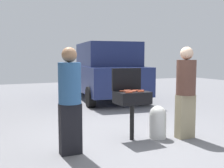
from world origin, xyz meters
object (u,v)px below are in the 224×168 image
at_px(bbq_grill, 132,99).
at_px(hot_dog_6, 140,91).
at_px(hot_dog_3, 133,91).
at_px(hot_dog_2, 127,90).
at_px(hot_dog_8, 129,92).
at_px(hot_dog_0, 123,91).
at_px(hot_dog_4, 141,91).
at_px(hot_dog_5, 134,91).
at_px(person_right, 186,89).
at_px(parked_minivan, 106,71).
at_px(hot_dog_7, 135,90).
at_px(hot_dog_1, 127,91).
at_px(person_left, 70,97).
at_px(propane_tank, 158,121).

bearing_deg(bbq_grill, hot_dog_6, -5.78).
bearing_deg(hot_dog_3, hot_dog_2, 91.01).
bearing_deg(hot_dog_8, hot_dog_3, 36.49).
height_order(bbq_grill, hot_dog_0, hot_dog_0).
bearing_deg(hot_dog_2, hot_dog_6, -37.19).
bearing_deg(hot_dog_4, bbq_grill, 125.89).
distance_m(bbq_grill, hot_dog_6, 0.23).
relative_size(hot_dog_5, person_right, 0.08).
relative_size(hot_dog_0, hot_dog_8, 1.00).
relative_size(hot_dog_5, hot_dog_8, 1.00).
height_order(bbq_grill, parked_minivan, parked_minivan).
bearing_deg(hot_dog_5, hot_dog_4, -62.07).
bearing_deg(parked_minivan, hot_dog_7, 80.69).
xyz_separation_m(hot_dog_1, parked_minivan, (1.63, 4.76, 0.11)).
distance_m(hot_dog_4, parked_minivan, 5.09).
height_order(bbq_grill, hot_dog_3, hot_dog_3).
bearing_deg(hot_dog_3, parked_minivan, 72.19).
bearing_deg(hot_dog_5, bbq_grill, 167.39).
bearing_deg(hot_dog_1, person_left, -167.33).
distance_m(person_left, parked_minivan, 5.72).
xyz_separation_m(hot_dog_4, hot_dog_8, (-0.25, -0.03, 0.00)).
height_order(hot_dog_3, propane_tank, hot_dog_3).
height_order(hot_dog_1, hot_dog_5, same).
distance_m(bbq_grill, parked_minivan, 5.00).
relative_size(hot_dog_8, person_right, 0.08).
distance_m(hot_dog_3, hot_dog_5, 0.09).
xyz_separation_m(hot_dog_3, propane_tank, (0.52, -0.04, -0.59)).
bearing_deg(hot_dog_5, hot_dog_7, 45.79).
height_order(hot_dog_0, hot_dog_6, same).
relative_size(hot_dog_6, person_right, 0.08).
relative_size(hot_dog_0, hot_dog_7, 1.00).
bearing_deg(hot_dog_2, hot_dog_0, -150.38).
bearing_deg(bbq_grill, hot_dog_4, -54.11).
distance_m(hot_dog_8, person_left, 1.09).
relative_size(hot_dog_5, hot_dog_7, 1.00).
distance_m(bbq_grill, hot_dog_8, 0.27).
bearing_deg(person_left, hot_dog_3, 14.64).
height_order(hot_dog_5, hot_dog_6, same).
distance_m(hot_dog_1, hot_dog_4, 0.25).
distance_m(hot_dog_3, parked_minivan, 5.07).
distance_m(hot_dog_4, person_right, 0.89).
bearing_deg(hot_dog_4, parked_minivan, 73.79).
bearing_deg(hot_dog_7, hot_dog_1, -164.11).
distance_m(hot_dog_1, hot_dog_3, 0.10).
relative_size(hot_dog_2, person_left, 0.08).
bearing_deg(hot_dog_4, hot_dog_7, 93.97).
relative_size(hot_dog_0, hot_dog_4, 1.00).
bearing_deg(propane_tank, hot_dog_5, 167.36).
xyz_separation_m(bbq_grill, hot_dog_5, (0.03, -0.01, 0.15)).
relative_size(bbq_grill, hot_dog_7, 6.91).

